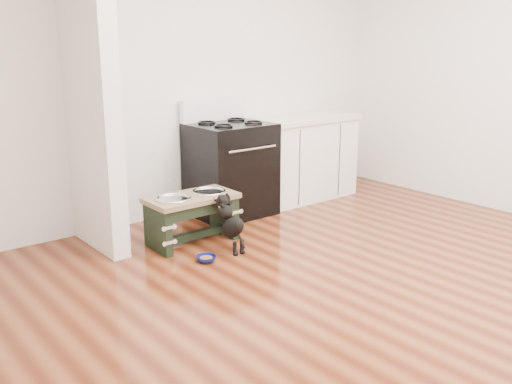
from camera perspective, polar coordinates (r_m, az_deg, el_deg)
name	(u,v)px	position (r m, az deg, el deg)	size (l,w,h in m)	color
ground	(384,290)	(4.19, 12.67, -9.55)	(5.00, 5.00, 0.00)	#481B0D
room_shell	(399,55)	(3.83, 14.09, 13.12)	(5.00, 5.00, 5.00)	silver
partition_wall	(90,87)	(4.81, -16.26, 10.06)	(0.15, 0.80, 2.70)	silver
oven_range	(230,168)	(5.70, -2.57, 2.45)	(0.76, 0.69, 1.14)	black
cabinet_run	(301,157)	(6.33, 4.49, 3.47)	(1.24, 0.64, 0.91)	white
dog_feeder	(192,209)	(4.93, -6.39, -1.73)	(0.77, 0.41, 0.44)	black
puppy	(230,221)	(4.74, -2.63, -2.92)	(0.14, 0.40, 0.47)	black
floor_bowl	(206,259)	(4.59, -5.01, -6.68)	(0.21, 0.21, 0.05)	#0C1356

